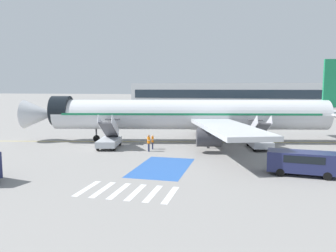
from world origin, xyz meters
name	(u,v)px	position (x,y,z in m)	size (l,w,h in m)	color
ground_plane	(194,142)	(0.00, 0.00, 0.00)	(600.00, 600.00, 0.00)	gray
apron_leadline_yellow	(190,142)	(-0.51, -0.11, 0.00)	(0.20, 78.81, 0.01)	gold
apron_stand_patch_blue	(163,167)	(-0.51, -14.11, 0.00)	(4.48, 8.12, 0.01)	#2856A8
apron_walkway_bar_0	(87,188)	(-4.11, -21.26, 0.00)	(0.44, 3.60, 0.01)	silver
apron_walkway_bar_1	(103,190)	(-2.91, -21.26, 0.00)	(0.44, 3.60, 0.01)	silver
apron_walkway_bar_2	(119,191)	(-1.71, -21.26, 0.00)	(0.44, 3.60, 0.01)	silver
apron_walkway_bar_3	(136,192)	(-0.51, -21.26, 0.00)	(0.44, 3.60, 0.01)	silver
apron_walkway_bar_4	(153,193)	(0.69, -21.26, 0.00)	(0.44, 3.60, 0.01)	silver
apron_walkway_bar_5	(171,195)	(1.89, -21.26, 0.00)	(0.44, 3.60, 0.01)	silver
airliner	(195,115)	(0.12, 0.02, 3.54)	(44.47, 33.68, 10.55)	silver
boarding_stairs_forward	(109,139)	(-8.95, -6.45, 1.00)	(3.15, 5.52, 4.05)	#ADB2BA
boarding_stairs_aft	(259,140)	(8.08, -2.83, 0.99)	(3.15, 5.52, 4.02)	#ADB2BA
fuel_tanker	(252,116)	(7.53, 21.26, 1.73)	(3.49, 10.37, 3.43)	#38383D
service_van_0	(303,161)	(11.10, -14.03, 1.17)	(5.65, 2.58, 1.92)	#1E234C
ground_crew_0	(153,141)	(-3.77, -6.08, 0.96)	(0.37, 0.48, 1.67)	#191E38
ground_crew_1	(149,142)	(-3.80, -7.46, 1.09)	(0.43, 0.49, 1.87)	#191E38
ground_crew_2	(208,139)	(2.36, -4.02, 1.07)	(0.48, 0.35, 1.84)	#2D2D33
terminal_building	(235,95)	(2.13, 83.30, 4.32)	(77.58, 12.10, 8.64)	#9EA3A8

